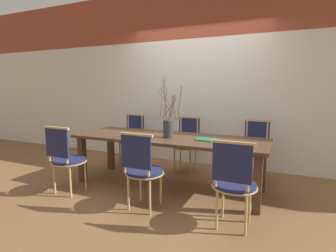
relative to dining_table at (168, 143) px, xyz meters
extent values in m
plane|color=brown|center=(0.00, 0.00, -0.64)|extent=(16.00, 16.00, 0.00)
cube|color=silver|center=(0.00, 1.32, 0.50)|extent=(12.00, 0.06, 2.27)
cube|color=brown|center=(0.00, 1.32, 2.10)|extent=(12.00, 0.06, 0.93)
cube|color=#4C3321|center=(0.00, 0.00, 0.07)|extent=(2.70, 0.91, 0.04)
cube|color=#4C3321|center=(-1.25, -0.35, -0.30)|extent=(0.09, 0.09, 0.68)
cube|color=#4C3321|center=(1.25, -0.35, -0.30)|extent=(0.09, 0.09, 0.68)
cube|color=#4C3321|center=(-1.25, 0.35, -0.30)|extent=(0.09, 0.09, 0.68)
cube|color=#4C3321|center=(1.25, 0.35, -0.30)|extent=(0.09, 0.09, 0.68)
cylinder|color=#1E234C|center=(-1.12, -0.73, -0.19)|extent=(0.43, 0.43, 0.04)
cylinder|color=tan|center=(-1.12, -0.73, -0.22)|extent=(0.45, 0.45, 0.01)
cylinder|color=tan|center=(-1.26, -0.59, -0.42)|extent=(0.03, 0.03, 0.43)
cylinder|color=tan|center=(-0.98, -0.59, -0.42)|extent=(0.03, 0.03, 0.43)
cylinder|color=tan|center=(-1.26, -0.87, -0.42)|extent=(0.03, 0.03, 0.43)
cylinder|color=tan|center=(-0.98, -0.87, -0.42)|extent=(0.03, 0.03, 0.43)
cylinder|color=tan|center=(-1.27, -0.91, 0.05)|extent=(0.03, 0.03, 0.46)
cylinder|color=tan|center=(-0.97, -0.91, 0.05)|extent=(0.03, 0.03, 0.46)
cube|color=#1E234C|center=(-1.12, -0.92, 0.08)|extent=(0.36, 0.02, 0.36)
cube|color=tan|center=(-1.12, -0.91, 0.27)|extent=(0.40, 0.03, 0.03)
cylinder|color=#1E234C|center=(0.03, -0.73, -0.19)|extent=(0.43, 0.43, 0.04)
cylinder|color=tan|center=(0.03, -0.73, -0.22)|extent=(0.45, 0.45, 0.01)
cylinder|color=tan|center=(-0.11, -0.59, -0.42)|extent=(0.03, 0.03, 0.43)
cylinder|color=tan|center=(0.17, -0.59, -0.42)|extent=(0.03, 0.03, 0.43)
cylinder|color=tan|center=(-0.11, -0.87, -0.42)|extent=(0.03, 0.03, 0.43)
cylinder|color=tan|center=(0.17, -0.87, -0.42)|extent=(0.03, 0.03, 0.43)
cylinder|color=tan|center=(-0.12, -0.91, 0.05)|extent=(0.03, 0.03, 0.46)
cylinder|color=tan|center=(0.18, -0.91, 0.05)|extent=(0.03, 0.03, 0.46)
cube|color=#1E234C|center=(0.03, -0.92, 0.08)|extent=(0.36, 0.02, 0.36)
cube|color=tan|center=(0.03, -0.91, 0.27)|extent=(0.40, 0.03, 0.03)
cylinder|color=#1E234C|center=(1.06, -0.73, -0.19)|extent=(0.43, 0.43, 0.04)
cylinder|color=tan|center=(1.06, -0.73, -0.22)|extent=(0.45, 0.45, 0.01)
cylinder|color=tan|center=(0.92, -0.59, -0.42)|extent=(0.03, 0.03, 0.43)
cylinder|color=tan|center=(1.20, -0.59, -0.42)|extent=(0.03, 0.03, 0.43)
cylinder|color=tan|center=(0.92, -0.87, -0.42)|extent=(0.03, 0.03, 0.43)
cylinder|color=tan|center=(1.20, -0.87, -0.42)|extent=(0.03, 0.03, 0.43)
cylinder|color=tan|center=(0.91, -0.91, 0.05)|extent=(0.03, 0.03, 0.46)
cylinder|color=tan|center=(1.21, -0.91, 0.05)|extent=(0.03, 0.03, 0.46)
cube|color=#1E234C|center=(1.06, -0.92, 0.08)|extent=(0.36, 0.02, 0.36)
cube|color=tan|center=(1.06, -0.91, 0.27)|extent=(0.40, 0.03, 0.03)
cylinder|color=#1E234C|center=(-1.08, 0.73, -0.19)|extent=(0.43, 0.43, 0.04)
cylinder|color=tan|center=(-1.08, 0.73, -0.22)|extent=(0.45, 0.45, 0.01)
cylinder|color=tan|center=(-0.95, 0.59, -0.42)|extent=(0.03, 0.03, 0.43)
cylinder|color=tan|center=(-1.22, 0.59, -0.42)|extent=(0.03, 0.03, 0.43)
cylinder|color=tan|center=(-0.95, 0.87, -0.42)|extent=(0.03, 0.03, 0.43)
cylinder|color=tan|center=(-1.22, 0.87, -0.42)|extent=(0.03, 0.03, 0.43)
cylinder|color=tan|center=(-0.93, 0.91, 0.05)|extent=(0.03, 0.03, 0.46)
cylinder|color=tan|center=(-1.23, 0.91, 0.05)|extent=(0.03, 0.03, 0.46)
cube|color=#1E234C|center=(-1.08, 0.92, 0.08)|extent=(0.36, 0.02, 0.36)
cube|color=tan|center=(-1.08, 0.91, 0.27)|extent=(0.40, 0.03, 0.03)
cylinder|color=#1E234C|center=(-0.01, 0.73, -0.19)|extent=(0.43, 0.43, 0.04)
cylinder|color=tan|center=(-0.01, 0.73, -0.22)|extent=(0.45, 0.45, 0.01)
cylinder|color=tan|center=(0.13, 0.59, -0.42)|extent=(0.03, 0.03, 0.43)
cylinder|color=tan|center=(-0.15, 0.59, -0.42)|extent=(0.03, 0.03, 0.43)
cylinder|color=tan|center=(0.13, 0.87, -0.42)|extent=(0.03, 0.03, 0.43)
cylinder|color=tan|center=(-0.15, 0.87, -0.42)|extent=(0.03, 0.03, 0.43)
cylinder|color=tan|center=(0.14, 0.91, 0.05)|extent=(0.03, 0.03, 0.46)
cylinder|color=tan|center=(-0.16, 0.91, 0.05)|extent=(0.03, 0.03, 0.46)
cube|color=#1E234C|center=(-0.01, 0.92, 0.08)|extent=(0.36, 0.02, 0.36)
cube|color=tan|center=(-0.01, 0.91, 0.27)|extent=(0.40, 0.03, 0.03)
cylinder|color=#1E234C|center=(1.10, 0.73, -0.19)|extent=(0.43, 0.43, 0.04)
cylinder|color=tan|center=(1.10, 0.73, -0.22)|extent=(0.45, 0.45, 0.01)
cylinder|color=tan|center=(1.24, 0.59, -0.42)|extent=(0.03, 0.03, 0.43)
cylinder|color=tan|center=(0.96, 0.59, -0.42)|extent=(0.03, 0.03, 0.43)
cylinder|color=tan|center=(1.24, 0.87, -0.42)|extent=(0.03, 0.03, 0.43)
cylinder|color=tan|center=(0.96, 0.87, -0.42)|extent=(0.03, 0.03, 0.43)
cylinder|color=tan|center=(1.25, 0.91, 0.05)|extent=(0.03, 0.03, 0.46)
cylinder|color=tan|center=(0.95, 0.91, 0.05)|extent=(0.03, 0.03, 0.46)
cube|color=#1E234C|center=(1.10, 0.92, 0.08)|extent=(0.36, 0.02, 0.36)
cube|color=tan|center=(1.10, 0.91, 0.27)|extent=(0.40, 0.03, 0.03)
cylinder|color=#33383D|center=(0.03, -0.06, 0.21)|extent=(0.14, 0.14, 0.24)
cylinder|color=brown|center=(0.06, -0.16, 0.52)|extent=(0.21, 0.07, 0.38)
cylinder|color=brown|center=(0.11, -0.05, 0.50)|extent=(0.03, 0.16, 0.35)
cylinder|color=brown|center=(0.07, -0.01, 0.50)|extent=(0.12, 0.09, 0.35)
cylinder|color=brown|center=(0.00, -0.10, 0.60)|extent=(0.10, 0.08, 0.54)
cylinder|color=brown|center=(0.09, -0.16, 0.55)|extent=(0.21, 0.12, 0.44)
cylinder|color=brown|center=(0.00, 0.04, 0.47)|extent=(0.21, 0.07, 0.29)
cylinder|color=brown|center=(0.16, 0.02, 0.56)|extent=(0.17, 0.27, 0.46)
cylinder|color=brown|center=(-0.06, -0.09, 0.48)|extent=(0.06, 0.20, 0.30)
cylinder|color=brown|center=(-0.01, -0.06, 0.55)|extent=(0.02, 0.10, 0.44)
cylinder|color=brown|center=(0.05, -0.01, 0.50)|extent=(0.11, 0.05, 0.34)
cylinder|color=brown|center=(0.00, -0.09, 0.62)|extent=(0.07, 0.07, 0.59)
cube|color=#1E6B4C|center=(0.55, -0.02, 0.09)|extent=(0.28, 0.24, 0.01)
camera|label=1|loc=(1.47, -3.29, 0.77)|focal=28.00mm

